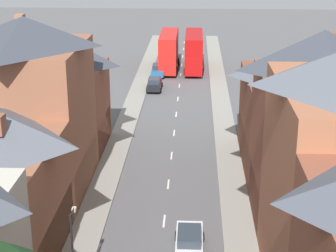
# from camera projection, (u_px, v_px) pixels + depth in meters

# --- Properties ---
(pavement_left) EXTENTS (2.20, 104.00, 0.14)m
(pavement_left) POSITION_uv_depth(u_px,v_px,m) (126.00, 125.00, 58.17)
(pavement_left) COLOR gray
(pavement_left) RESTS_ON ground
(pavement_right) EXTENTS (2.20, 104.00, 0.14)m
(pavement_right) POSITION_uv_depth(u_px,v_px,m) (224.00, 126.00, 57.70)
(pavement_right) COLOR gray
(pavement_right) RESTS_ON ground
(centre_line_dashes) EXTENTS (0.14, 97.80, 0.01)m
(centre_line_dashes) POSITION_uv_depth(u_px,v_px,m) (174.00, 133.00, 56.08)
(centre_line_dashes) COLOR silver
(centre_line_dashes) RESTS_ON ground
(double_decker_bus_lead) EXTENTS (2.74, 10.80, 5.30)m
(double_decker_bus_lead) POSITION_uv_depth(u_px,v_px,m) (169.00, 50.00, 80.60)
(double_decker_bus_lead) COLOR red
(double_decker_bus_lead) RESTS_ON ground
(double_decker_bus_mid_street) EXTENTS (2.74, 10.80, 5.30)m
(double_decker_bus_mid_street) POSITION_uv_depth(u_px,v_px,m) (194.00, 51.00, 80.32)
(double_decker_bus_mid_street) COLOR #B70F0F
(double_decker_bus_mid_street) RESTS_ON ground
(car_near_blue) EXTENTS (1.90, 4.56, 1.60)m
(car_near_blue) POSITION_uv_depth(u_px,v_px,m) (154.00, 84.00, 70.86)
(car_near_blue) COLOR black
(car_near_blue) RESTS_ON ground
(car_parked_left_a) EXTENTS (1.90, 4.42, 1.59)m
(car_parked_left_a) POSITION_uv_depth(u_px,v_px,m) (189.00, 241.00, 35.03)
(car_parked_left_a) COLOR silver
(car_parked_left_a) RESTS_ON ground
(car_parked_right_a) EXTENTS (1.90, 4.48, 1.69)m
(car_parked_right_a) POSITION_uv_depth(u_px,v_px,m) (158.00, 70.00, 77.68)
(car_parked_right_a) COLOR #236093
(car_parked_right_a) RESTS_ON ground
(street_lamp) EXTENTS (0.20, 1.12, 5.50)m
(street_lamp) POSITION_uv_depth(u_px,v_px,m) (73.00, 252.00, 29.40)
(street_lamp) COLOR black
(street_lamp) RESTS_ON ground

